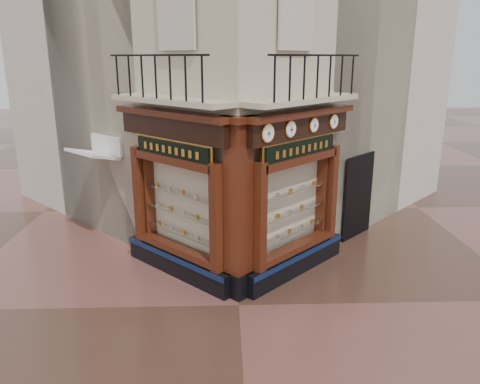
{
  "coord_description": "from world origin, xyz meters",
  "views": [
    {
      "loc": [
        -0.28,
        -8.94,
        5.11
      ],
      "look_at": [
        0.09,
        2.0,
        1.95
      ],
      "focal_mm": 35.0,
      "sensor_mm": 36.0,
      "label": 1
    }
  ],
  "objects_px": {
    "corner_pilaster": "(238,212)",
    "awning": "(100,242)",
    "clock_a": "(268,133)",
    "clock_c": "(314,125)",
    "clock_d": "(334,122)",
    "clock_b": "(290,129)",
    "signboard_right": "(301,149)",
    "signboard_left": "(172,150)"
  },
  "relations": [
    {
      "from": "signboard_left",
      "to": "clock_c",
      "type": "bearing_deg",
      "value": -132.51
    },
    {
      "from": "clock_a",
      "to": "clock_d",
      "type": "relative_size",
      "value": 1.1
    },
    {
      "from": "clock_a",
      "to": "signboard_left",
      "type": "height_order",
      "value": "clock_a"
    },
    {
      "from": "awning",
      "to": "signboard_right",
      "type": "distance_m",
      "value": 6.54
    },
    {
      "from": "clock_d",
      "to": "signboard_left",
      "type": "bearing_deg",
      "value": 145.87
    },
    {
      "from": "clock_b",
      "to": "signboard_right",
      "type": "height_order",
      "value": "clock_b"
    },
    {
      "from": "corner_pilaster",
      "to": "awning",
      "type": "relative_size",
      "value": 2.71
    },
    {
      "from": "clock_b",
      "to": "clock_c",
      "type": "height_order",
      "value": "clock_b"
    },
    {
      "from": "clock_b",
      "to": "clock_c",
      "type": "distance_m",
      "value": 0.87
    },
    {
      "from": "clock_a",
      "to": "clock_b",
      "type": "relative_size",
      "value": 1.06
    },
    {
      "from": "clock_c",
      "to": "signboard_right",
      "type": "relative_size",
      "value": 0.17
    },
    {
      "from": "clock_a",
      "to": "awning",
      "type": "xyz_separation_m",
      "value": [
        -4.48,
        3.17,
        -3.62
      ]
    },
    {
      "from": "clock_b",
      "to": "signboard_left",
      "type": "xyz_separation_m",
      "value": [
        -2.6,
        0.48,
        -0.52
      ]
    },
    {
      "from": "clock_a",
      "to": "clock_c",
      "type": "distance_m",
      "value": 1.64
    },
    {
      "from": "awning",
      "to": "signboard_right",
      "type": "height_order",
      "value": "signboard_right"
    },
    {
      "from": "signboard_left",
      "to": "signboard_right",
      "type": "distance_m",
      "value": 2.92
    },
    {
      "from": "clock_a",
      "to": "awning",
      "type": "bearing_deg",
      "value": 99.69
    },
    {
      "from": "corner_pilaster",
      "to": "clock_c",
      "type": "xyz_separation_m",
      "value": [
        1.76,
        1.15,
        1.67
      ]
    },
    {
      "from": "clock_c",
      "to": "clock_d",
      "type": "relative_size",
      "value": 0.95
    },
    {
      "from": "awning",
      "to": "corner_pilaster",
      "type": "bearing_deg",
      "value": -174.27
    },
    {
      "from": "clock_a",
      "to": "clock_b",
      "type": "xyz_separation_m",
      "value": [
        0.54,
        0.54,
        0.0
      ]
    },
    {
      "from": "clock_a",
      "to": "clock_c",
      "type": "height_order",
      "value": "clock_a"
    },
    {
      "from": "clock_b",
      "to": "signboard_left",
      "type": "height_order",
      "value": "clock_b"
    },
    {
      "from": "corner_pilaster",
      "to": "clock_b",
      "type": "bearing_deg",
      "value": -19.81
    },
    {
      "from": "awning",
      "to": "clock_a",
      "type": "bearing_deg",
      "value": -170.31
    },
    {
      "from": "clock_a",
      "to": "signboard_right",
      "type": "height_order",
      "value": "clock_a"
    },
    {
      "from": "signboard_right",
      "to": "clock_c",
      "type": "bearing_deg",
      "value": -19.7
    },
    {
      "from": "awning",
      "to": "signboard_right",
      "type": "bearing_deg",
      "value": -156.98
    },
    {
      "from": "clock_a",
      "to": "signboard_left",
      "type": "relative_size",
      "value": 0.2
    },
    {
      "from": "corner_pilaster",
      "to": "clock_a",
      "type": "height_order",
      "value": "corner_pilaster"
    },
    {
      "from": "corner_pilaster",
      "to": "signboard_right",
      "type": "distance_m",
      "value": 2.12
    },
    {
      "from": "clock_b",
      "to": "clock_d",
      "type": "xyz_separation_m",
      "value": [
        1.21,
        1.21,
        -0.0
      ]
    },
    {
      "from": "clock_a",
      "to": "clock_c",
      "type": "bearing_deg",
      "value": -0.0
    },
    {
      "from": "clock_c",
      "to": "signboard_left",
      "type": "distance_m",
      "value": 3.26
    },
    {
      "from": "corner_pilaster",
      "to": "signboard_right",
      "type": "bearing_deg",
      "value": -10.25
    },
    {
      "from": "clock_c",
      "to": "awning",
      "type": "distance_m",
      "value": 6.99
    },
    {
      "from": "corner_pilaster",
      "to": "clock_d",
      "type": "bearing_deg",
      "value": -8.39
    },
    {
      "from": "signboard_left",
      "to": "clock_a",
      "type": "bearing_deg",
      "value": -161.23
    },
    {
      "from": "corner_pilaster",
      "to": "awning",
      "type": "distance_m",
      "value": 5.37
    },
    {
      "from": "clock_c",
      "to": "clock_b",
      "type": "bearing_deg",
      "value": 180.0
    },
    {
      "from": "signboard_left",
      "to": "clock_d",
      "type": "bearing_deg",
      "value": -124.13
    },
    {
      "from": "clock_a",
      "to": "clock_c",
      "type": "xyz_separation_m",
      "value": [
        1.16,
        1.16,
        0.0
      ]
    }
  ]
}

